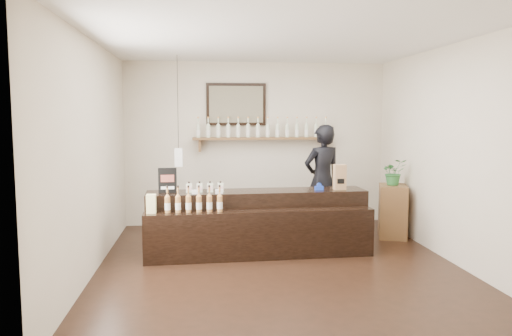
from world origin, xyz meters
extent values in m
plane|color=black|center=(0.00, 0.00, 0.00)|extent=(5.00, 5.00, 0.00)
plane|color=beige|center=(0.00, 2.50, 1.40)|extent=(4.50, 0.00, 4.50)
plane|color=beige|center=(0.00, -2.50, 1.40)|extent=(4.50, 0.00, 4.50)
plane|color=beige|center=(-2.25, 0.00, 1.40)|extent=(0.00, 5.00, 5.00)
plane|color=beige|center=(2.25, 0.00, 1.40)|extent=(0.00, 5.00, 5.00)
plane|color=white|center=(0.00, 0.00, 2.80)|extent=(5.00, 5.00, 0.00)
cube|color=brown|center=(0.10, 2.37, 1.50)|extent=(2.40, 0.25, 0.04)
cube|color=brown|center=(-0.98, 2.40, 1.38)|extent=(0.04, 0.20, 0.20)
cube|color=brown|center=(1.18, 2.40, 1.38)|extent=(0.04, 0.20, 0.20)
cube|color=black|center=(-0.35, 2.47, 2.08)|extent=(1.02, 0.04, 0.72)
cube|color=#433B2B|center=(-0.35, 2.44, 2.08)|extent=(0.92, 0.01, 0.62)
cube|color=white|center=(-1.30, 1.60, 1.25)|extent=(0.12, 0.12, 0.28)
cylinder|color=black|center=(-1.30, 1.60, 2.09)|extent=(0.01, 0.01, 1.41)
cylinder|color=beige|center=(-1.00, 2.37, 1.62)|extent=(0.07, 0.07, 0.20)
cone|color=beige|center=(-1.00, 2.37, 1.75)|extent=(0.07, 0.07, 0.05)
cylinder|color=beige|center=(-1.00, 2.37, 1.81)|extent=(0.02, 0.02, 0.07)
cylinder|color=#E39342|center=(-1.00, 2.37, 1.86)|extent=(0.03, 0.03, 0.02)
cylinder|color=white|center=(-1.00, 2.37, 1.60)|extent=(0.07, 0.07, 0.09)
cylinder|color=beige|center=(-0.83, 2.37, 1.62)|extent=(0.07, 0.07, 0.20)
cone|color=beige|center=(-0.83, 2.37, 1.75)|extent=(0.07, 0.07, 0.05)
cylinder|color=beige|center=(-0.83, 2.37, 1.81)|extent=(0.02, 0.02, 0.07)
cylinder|color=#E39342|center=(-0.83, 2.37, 1.86)|extent=(0.03, 0.03, 0.02)
cylinder|color=white|center=(-0.83, 2.37, 1.60)|extent=(0.07, 0.07, 0.09)
cylinder|color=beige|center=(-0.66, 2.37, 1.62)|extent=(0.07, 0.07, 0.20)
cone|color=beige|center=(-0.66, 2.37, 1.75)|extent=(0.07, 0.07, 0.05)
cylinder|color=beige|center=(-0.66, 2.37, 1.81)|extent=(0.02, 0.02, 0.07)
cylinder|color=#E39342|center=(-0.66, 2.37, 1.86)|extent=(0.03, 0.03, 0.02)
cylinder|color=white|center=(-0.66, 2.37, 1.60)|extent=(0.07, 0.07, 0.09)
cylinder|color=beige|center=(-0.49, 2.37, 1.62)|extent=(0.07, 0.07, 0.20)
cone|color=beige|center=(-0.49, 2.37, 1.75)|extent=(0.07, 0.07, 0.05)
cylinder|color=beige|center=(-0.49, 2.37, 1.81)|extent=(0.02, 0.02, 0.07)
cylinder|color=#E39342|center=(-0.49, 2.37, 1.86)|extent=(0.03, 0.03, 0.02)
cylinder|color=white|center=(-0.49, 2.37, 1.60)|extent=(0.07, 0.07, 0.09)
cylinder|color=beige|center=(-0.32, 2.37, 1.62)|extent=(0.07, 0.07, 0.20)
cone|color=beige|center=(-0.32, 2.37, 1.75)|extent=(0.07, 0.07, 0.05)
cylinder|color=beige|center=(-0.32, 2.37, 1.81)|extent=(0.02, 0.02, 0.07)
cylinder|color=#E39342|center=(-0.32, 2.37, 1.86)|extent=(0.03, 0.03, 0.02)
cylinder|color=white|center=(-0.32, 2.37, 1.60)|extent=(0.07, 0.07, 0.09)
cylinder|color=beige|center=(-0.15, 2.37, 1.62)|extent=(0.07, 0.07, 0.20)
cone|color=beige|center=(-0.15, 2.37, 1.75)|extent=(0.07, 0.07, 0.05)
cylinder|color=beige|center=(-0.15, 2.37, 1.81)|extent=(0.02, 0.02, 0.07)
cylinder|color=#E39342|center=(-0.15, 2.37, 1.86)|extent=(0.03, 0.03, 0.02)
cylinder|color=white|center=(-0.15, 2.37, 1.60)|extent=(0.07, 0.07, 0.09)
cylinder|color=beige|center=(0.02, 2.37, 1.62)|extent=(0.07, 0.07, 0.20)
cone|color=beige|center=(0.02, 2.37, 1.75)|extent=(0.07, 0.07, 0.05)
cylinder|color=beige|center=(0.02, 2.37, 1.81)|extent=(0.02, 0.02, 0.07)
cylinder|color=#E39342|center=(0.02, 2.37, 1.86)|extent=(0.03, 0.03, 0.02)
cylinder|color=white|center=(0.02, 2.37, 1.60)|extent=(0.07, 0.07, 0.09)
cylinder|color=beige|center=(0.18, 2.37, 1.62)|extent=(0.07, 0.07, 0.20)
cone|color=beige|center=(0.18, 2.37, 1.75)|extent=(0.07, 0.07, 0.05)
cylinder|color=beige|center=(0.18, 2.37, 1.81)|extent=(0.02, 0.02, 0.07)
cylinder|color=#E39342|center=(0.18, 2.37, 1.86)|extent=(0.03, 0.03, 0.02)
cylinder|color=white|center=(0.18, 2.37, 1.60)|extent=(0.07, 0.07, 0.09)
cylinder|color=beige|center=(0.35, 2.37, 1.62)|extent=(0.07, 0.07, 0.20)
cone|color=beige|center=(0.35, 2.37, 1.75)|extent=(0.07, 0.07, 0.05)
cylinder|color=beige|center=(0.35, 2.37, 1.81)|extent=(0.02, 0.02, 0.07)
cylinder|color=#E39342|center=(0.35, 2.37, 1.86)|extent=(0.03, 0.03, 0.02)
cylinder|color=white|center=(0.35, 2.37, 1.60)|extent=(0.07, 0.07, 0.09)
cylinder|color=beige|center=(0.52, 2.37, 1.62)|extent=(0.07, 0.07, 0.20)
cone|color=beige|center=(0.52, 2.37, 1.75)|extent=(0.07, 0.07, 0.05)
cylinder|color=beige|center=(0.52, 2.37, 1.81)|extent=(0.02, 0.02, 0.07)
cylinder|color=#E39342|center=(0.52, 2.37, 1.86)|extent=(0.03, 0.03, 0.02)
cylinder|color=white|center=(0.52, 2.37, 1.60)|extent=(0.07, 0.07, 0.09)
cylinder|color=beige|center=(0.69, 2.37, 1.62)|extent=(0.07, 0.07, 0.20)
cone|color=beige|center=(0.69, 2.37, 1.75)|extent=(0.07, 0.07, 0.05)
cylinder|color=beige|center=(0.69, 2.37, 1.81)|extent=(0.02, 0.02, 0.07)
cylinder|color=#E39342|center=(0.69, 2.37, 1.86)|extent=(0.03, 0.03, 0.02)
cylinder|color=white|center=(0.69, 2.37, 1.60)|extent=(0.07, 0.07, 0.09)
cylinder|color=beige|center=(0.86, 2.37, 1.62)|extent=(0.07, 0.07, 0.20)
cone|color=beige|center=(0.86, 2.37, 1.75)|extent=(0.07, 0.07, 0.05)
cylinder|color=beige|center=(0.86, 2.37, 1.81)|extent=(0.02, 0.02, 0.07)
cylinder|color=#E39342|center=(0.86, 2.37, 1.86)|extent=(0.03, 0.03, 0.02)
cylinder|color=white|center=(0.86, 2.37, 1.60)|extent=(0.07, 0.07, 0.09)
cylinder|color=beige|center=(1.03, 2.37, 1.62)|extent=(0.07, 0.07, 0.20)
cone|color=beige|center=(1.03, 2.37, 1.75)|extent=(0.07, 0.07, 0.05)
cylinder|color=beige|center=(1.03, 2.37, 1.81)|extent=(0.02, 0.02, 0.07)
cylinder|color=#E39342|center=(1.03, 2.37, 1.86)|extent=(0.03, 0.03, 0.02)
cylinder|color=white|center=(1.03, 2.37, 1.60)|extent=(0.07, 0.07, 0.09)
cylinder|color=beige|center=(1.20, 2.37, 1.62)|extent=(0.07, 0.07, 0.20)
cone|color=beige|center=(1.20, 2.37, 1.75)|extent=(0.07, 0.07, 0.05)
cylinder|color=beige|center=(1.20, 2.37, 1.81)|extent=(0.02, 0.02, 0.07)
cylinder|color=#E39342|center=(1.20, 2.37, 1.86)|extent=(0.03, 0.03, 0.02)
cylinder|color=white|center=(1.20, 2.37, 1.60)|extent=(0.07, 0.07, 0.09)
cube|color=black|center=(-0.19, 0.70, 0.42)|extent=(3.06, 0.64, 0.85)
cube|color=black|center=(-0.19, 0.30, 0.32)|extent=(3.05, 0.38, 0.64)
cube|color=white|center=(-1.04, 0.50, 0.88)|extent=(0.10, 0.04, 0.05)
cube|color=white|center=(-0.72, 0.50, 0.88)|extent=(0.10, 0.04, 0.05)
cube|color=#E3D98A|center=(-1.60, 0.30, 0.70)|extent=(0.12, 0.12, 0.12)
cube|color=#E3D98A|center=(-1.60, 0.30, 0.82)|extent=(0.12, 0.12, 0.12)
cube|color=beige|center=(-1.13, 0.66, 0.91)|extent=(0.08, 0.08, 0.13)
cube|color=beige|center=(-1.13, 0.62, 0.91)|extent=(0.07, 0.00, 0.06)
cylinder|color=black|center=(-1.13, 0.66, 0.98)|extent=(0.02, 0.02, 0.03)
cube|color=beige|center=(-0.98, 0.66, 0.91)|extent=(0.08, 0.08, 0.13)
cube|color=beige|center=(-0.98, 0.62, 0.91)|extent=(0.07, 0.00, 0.06)
cylinder|color=black|center=(-0.98, 0.66, 0.98)|extent=(0.02, 0.02, 0.03)
cube|color=beige|center=(-0.84, 0.66, 0.91)|extent=(0.08, 0.08, 0.13)
cube|color=beige|center=(-0.84, 0.62, 0.91)|extent=(0.07, 0.00, 0.06)
cylinder|color=black|center=(-0.84, 0.66, 0.98)|extent=(0.02, 0.02, 0.03)
cube|color=beige|center=(-0.70, 0.66, 0.91)|extent=(0.08, 0.08, 0.13)
cube|color=beige|center=(-0.70, 0.62, 0.91)|extent=(0.07, 0.00, 0.06)
cylinder|color=black|center=(-0.70, 0.66, 0.98)|extent=(0.02, 0.02, 0.03)
cylinder|color=#A87039|center=(-1.39, 0.30, 0.75)|extent=(0.07, 0.07, 0.20)
cone|color=#A87039|center=(-1.39, 0.30, 0.87)|extent=(0.07, 0.07, 0.05)
cylinder|color=#A87039|center=(-1.39, 0.30, 0.93)|extent=(0.02, 0.02, 0.07)
cylinder|color=black|center=(-1.39, 0.30, 0.98)|extent=(0.03, 0.03, 0.02)
cylinder|color=white|center=(-1.39, 0.30, 0.73)|extent=(0.07, 0.07, 0.09)
cylinder|color=#A87039|center=(-1.26, 0.30, 0.75)|extent=(0.07, 0.07, 0.20)
cone|color=#A87039|center=(-1.26, 0.30, 0.87)|extent=(0.07, 0.07, 0.05)
cylinder|color=#A87039|center=(-1.26, 0.30, 0.93)|extent=(0.02, 0.02, 0.07)
cylinder|color=black|center=(-1.26, 0.30, 0.98)|extent=(0.03, 0.03, 0.02)
cylinder|color=white|center=(-1.26, 0.30, 0.73)|extent=(0.07, 0.07, 0.09)
cylinder|color=#A87039|center=(-1.13, 0.30, 0.75)|extent=(0.07, 0.07, 0.20)
cone|color=#A87039|center=(-1.13, 0.30, 0.87)|extent=(0.07, 0.07, 0.05)
cylinder|color=#A87039|center=(-1.13, 0.30, 0.93)|extent=(0.02, 0.02, 0.07)
cylinder|color=black|center=(-1.13, 0.30, 0.98)|extent=(0.03, 0.03, 0.02)
cylinder|color=white|center=(-1.13, 0.30, 0.73)|extent=(0.07, 0.07, 0.09)
cylinder|color=#A87039|center=(-0.99, 0.30, 0.75)|extent=(0.07, 0.07, 0.20)
cone|color=#A87039|center=(-0.99, 0.30, 0.87)|extent=(0.07, 0.07, 0.05)
cylinder|color=#A87039|center=(-0.99, 0.30, 0.93)|extent=(0.02, 0.02, 0.07)
cylinder|color=black|center=(-0.99, 0.30, 0.98)|extent=(0.03, 0.03, 0.02)
cylinder|color=white|center=(-0.99, 0.30, 0.73)|extent=(0.07, 0.07, 0.09)
cylinder|color=#A87039|center=(-0.86, 0.30, 0.75)|extent=(0.07, 0.07, 0.20)
cone|color=#A87039|center=(-0.86, 0.30, 0.87)|extent=(0.07, 0.07, 0.05)
cylinder|color=#A87039|center=(-0.86, 0.30, 0.93)|extent=(0.02, 0.02, 0.07)
cylinder|color=black|center=(-0.86, 0.30, 0.98)|extent=(0.03, 0.03, 0.02)
cylinder|color=white|center=(-0.86, 0.30, 0.73)|extent=(0.07, 0.07, 0.09)
cylinder|color=#A87039|center=(-0.72, 0.30, 0.75)|extent=(0.07, 0.07, 0.20)
cone|color=#A87039|center=(-0.72, 0.30, 0.87)|extent=(0.07, 0.07, 0.05)
cylinder|color=#A87039|center=(-0.72, 0.30, 0.93)|extent=(0.02, 0.02, 0.07)
cylinder|color=black|center=(-0.72, 0.30, 0.98)|extent=(0.03, 0.03, 0.02)
cylinder|color=white|center=(-0.72, 0.30, 0.73)|extent=(0.07, 0.07, 0.09)
cube|color=black|center=(-1.41, 0.61, 1.02)|extent=(0.25, 0.03, 0.34)
cube|color=brown|center=(-1.41, 0.60, 1.05)|extent=(0.18, 0.01, 0.10)
cube|color=white|center=(-1.41, 0.60, 0.92)|extent=(0.18, 0.01, 0.04)
cube|color=#966D48|center=(0.98, 0.67, 1.03)|extent=(0.17, 0.13, 0.36)
cube|color=black|center=(0.98, 0.61, 0.98)|extent=(0.10, 0.01, 0.07)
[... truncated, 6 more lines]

